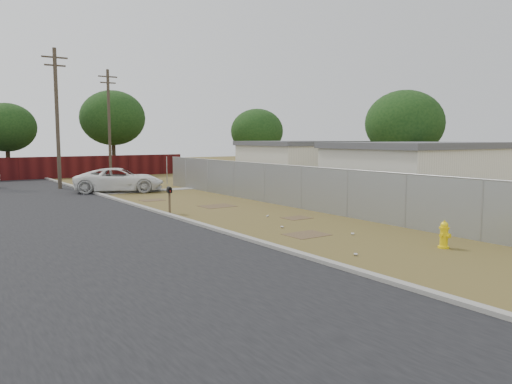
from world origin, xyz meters
TOP-DOWN VIEW (x-y plane):
  - ground at (0.00, 0.00)m, footprint 120.00×120.00m
  - street at (-6.76, 8.05)m, footprint 15.10×60.00m
  - chainlink_fence at (3.12, 1.03)m, footprint 0.10×27.06m
  - privacy_fence at (-6.00, 25.00)m, footprint 30.00×0.12m
  - utility_poles at (-3.67, 20.67)m, footprint 12.60×8.24m
  - houses at (9.70, 3.13)m, footprint 9.30×17.24m
  - horizon_trees at (0.84, 23.56)m, footprint 33.32×31.94m
  - fire_hydrant at (1.27, -8.93)m, footprint 0.39×0.39m
  - mailbox at (-2.60, 2.18)m, footprint 0.30×0.52m
  - pickup_truck at (-1.39, 12.10)m, footprint 5.87×4.40m
  - scattered_litter at (-0.38, -4.65)m, footprint 2.25×7.19m

SIDE VIEW (x-z plane):
  - ground at x=0.00m, z-range 0.00..0.00m
  - street at x=-6.76m, z-range -0.04..0.08m
  - scattered_litter at x=-0.38m, z-range 0.01..0.08m
  - fire_hydrant at x=1.27m, z-range -0.03..0.82m
  - pickup_truck at x=-1.39m, z-range 0.00..1.48m
  - chainlink_fence at x=3.12m, z-range -0.21..1.81m
  - privacy_fence at x=-6.00m, z-range 0.00..1.80m
  - mailbox at x=-2.60m, z-range 0.34..1.53m
  - houses at x=9.70m, z-range 0.01..3.11m
  - horizon_trees at x=0.84m, z-range 0.74..8.52m
  - utility_poles at x=-3.67m, z-range 0.19..9.19m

